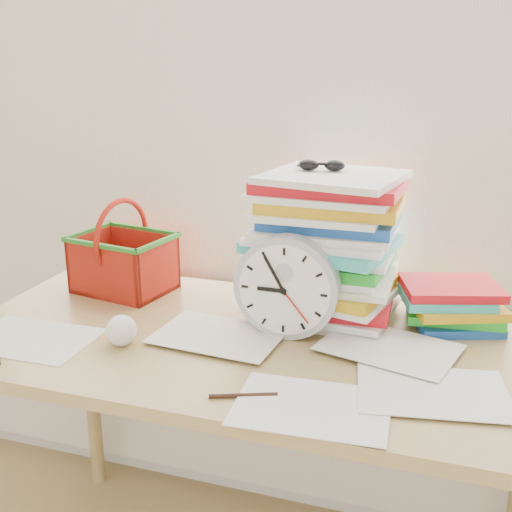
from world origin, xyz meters
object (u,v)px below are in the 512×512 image
(paper_stack, at_px, (325,246))
(clock, at_px, (287,287))
(book_stack, at_px, (450,305))
(basket, at_px, (123,246))
(desk, at_px, (252,368))

(paper_stack, height_order, clock, paper_stack)
(book_stack, height_order, basket, basket)
(book_stack, bearing_deg, paper_stack, -175.06)
(clock, relative_size, basket, 0.95)
(basket, bearing_deg, paper_stack, 9.97)
(basket, bearing_deg, book_stack, 11.75)
(desk, xyz_separation_m, paper_stack, (0.12, 0.20, 0.26))
(paper_stack, bearing_deg, book_stack, 4.94)
(clock, distance_m, book_stack, 0.41)
(desk, relative_size, clock, 5.73)
(clock, xyz_separation_m, basket, (-0.51, 0.15, 0.01))
(desk, distance_m, paper_stack, 0.35)
(clock, bearing_deg, basket, 163.25)
(paper_stack, xyz_separation_m, basket, (-0.57, 0.00, -0.05))
(book_stack, bearing_deg, desk, -152.68)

